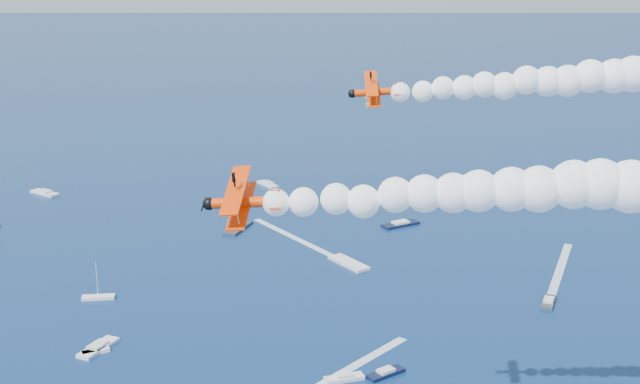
{
  "coord_description": "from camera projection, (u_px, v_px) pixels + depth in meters",
  "views": [
    {
      "loc": [
        7.35,
        -64.96,
        76.15
      ],
      "look_at": [
        6.08,
        25.4,
        50.04
      ],
      "focal_mm": 48.1,
      "sensor_mm": 36.0,
      "label": 1
    }
  ],
  "objects": [
    {
      "name": "smoke_trail_trail",
      "position": [
        602.0,
        186.0,
        74.32
      ],
      "size": [
        64.19,
        16.37,
        11.32
      ],
      "primitive_type": null,
      "rotation": [
        0.0,
        0.0,
        3.06
      ],
      "color": "white"
    },
    {
      "name": "smoke_trail_lead",
      "position": [
        633.0,
        74.0,
        105.19
      ],
      "size": [
        63.81,
        8.92,
        11.32
      ],
      "primitive_type": null,
      "rotation": [
        0.0,
        0.0,
        3.12
      ],
      "color": "white"
    },
    {
      "name": "biplane_trail",
      "position": [
        244.0,
        202.0,
        77.91
      ],
      "size": [
        8.28,
        9.92,
        7.63
      ],
      "primitive_type": null,
      "rotation": [
        -0.29,
        0.07,
        3.06
      ],
      "color": "#FF3A05"
    },
    {
      "name": "boat_wakes",
      "position": [
        399.0,
        284.0,
        199.97
      ],
      "size": [
        86.17,
        107.51,
        0.04
      ],
      "color": "white",
      "rests_on": "ground"
    },
    {
      "name": "spectator_boats",
      "position": [
        271.0,
        304.0,
        187.72
      ],
      "size": [
        224.38,
        180.6,
        0.7
      ],
      "color": "#2F363F",
      "rests_on": "ground"
    },
    {
      "name": "biplane_lead",
      "position": [
        376.0,
        92.0,
        106.9
      ],
      "size": [
        6.91,
        8.48,
        6.77
      ],
      "primitive_type": null,
      "rotation": [
        -0.28,
        0.07,
        3.12
      ],
      "color": "#FF3E05"
    }
  ]
}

